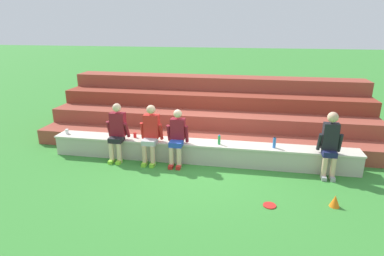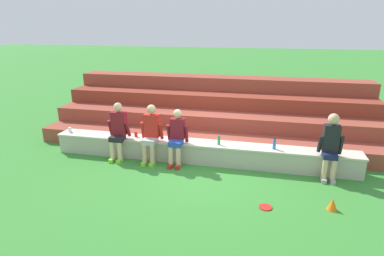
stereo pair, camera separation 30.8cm
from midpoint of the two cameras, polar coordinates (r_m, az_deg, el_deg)
name	(u,v)px [view 1 (the left image)]	position (r m, az deg, el deg)	size (l,w,h in m)	color
ground_plane	(197,165)	(7.72, -0.18, -6.60)	(80.00, 80.00, 0.00)	#388433
stone_seating_wall	(199,151)	(7.83, 0.15, -4.11)	(7.36, 0.53, 0.50)	#B7AF9E
brick_bleachers	(211,113)	(9.93, 2.58, 2.70)	(9.22, 3.17, 1.60)	#994233
person_far_left	(117,131)	(8.02, -14.18, -0.46)	(0.54, 0.53, 1.41)	beige
person_left_of_center	(151,133)	(7.74, -8.45, -0.80)	(0.55, 0.58, 1.40)	#DBAD89
person_center	(177,136)	(7.56, -3.84, -1.47)	(0.51, 0.57, 1.32)	beige
person_right_of_center	(330,143)	(7.47, 22.17, -2.43)	(0.50, 0.49, 1.44)	#DBAD89
water_bottle_mid_left	(274,143)	(7.56, 13.24, -2.56)	(0.07, 0.07, 0.26)	blue
water_bottle_mid_right	(219,140)	(7.59, 3.67, -2.13)	(0.07, 0.07, 0.23)	green
plastic_cup_right_end	(135,135)	(8.20, -11.13, -1.26)	(0.08, 0.08, 0.12)	red
plastic_cup_middle	(67,131)	(8.98, -22.18, -0.57)	(0.08, 0.08, 0.12)	white
frisbee	(270,205)	(6.25, 12.16, -13.26)	(0.24, 0.24, 0.02)	red
sports_cone	(335,201)	(6.53, 22.72, -11.85)	(0.19, 0.19, 0.23)	orange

